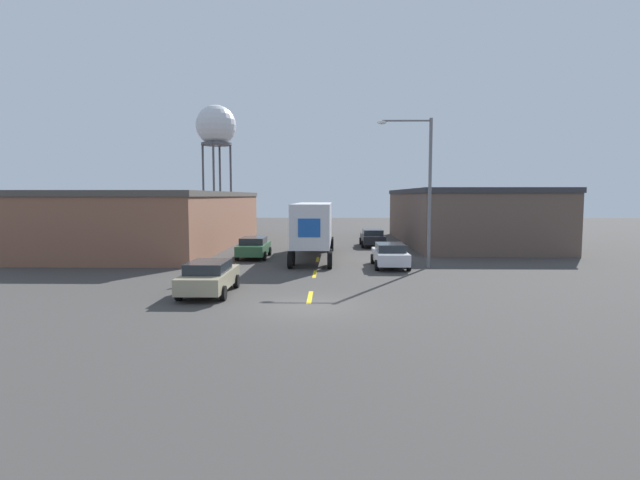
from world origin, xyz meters
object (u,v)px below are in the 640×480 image
semi_truck (314,225)px  fire_hydrant (187,276)px  water_tower (216,127)px  parked_car_right_far (373,237)px  parked_car_right_mid (390,255)px  street_lamp (424,181)px  parked_car_left_near (209,277)px  parked_car_left_far (254,247)px

semi_truck → fire_hydrant: (-5.84, -11.05, -1.85)m
water_tower → parked_car_right_far: bearing=-50.4°
parked_car_right_mid → fire_hydrant: bearing=-148.8°
parked_car_right_far → water_tower: size_ratio=0.29×
water_tower → street_lamp: 41.59m
parked_car_left_near → water_tower: bearing=102.3°
parked_car_left_near → parked_car_left_far: same height
parked_car_right_far → parked_car_left_near: 23.11m
parked_car_left_near → parked_car_left_far: size_ratio=1.00×
parked_car_left_far → fire_hydrant: (-1.59, -10.87, -0.30)m
parked_car_left_far → fire_hydrant: parked_car_left_far is taller
parked_car_left_near → street_lamp: bearing=37.6°
parked_car_right_mid → parked_car_right_far: 12.74m
parked_car_right_mid → parked_car_left_far: size_ratio=1.00×
semi_truck → parked_car_left_far: bearing=-176.8°
semi_truck → street_lamp: 8.70m
street_lamp → parked_car_right_far: bearing=98.7°
semi_truck → parked_car_left_near: (-4.25, -13.13, -1.55)m
parked_car_right_far → water_tower: water_tower is taller
parked_car_right_mid → water_tower: 41.73m
fire_hydrant → water_tower: bearing=100.8°
semi_truck → parked_car_right_far: bearing=60.3°
street_lamp → fire_hydrant: 14.90m
parked_car_right_mid → parked_car_left_near: 12.43m
water_tower → street_lamp: water_tower is taller
parked_car_left_near → water_tower: water_tower is taller
parked_car_left_near → parked_car_left_far: (0.00, 12.95, 0.00)m
semi_truck → fire_hydrant: 12.63m
semi_truck → street_lamp: bearing=-33.7°
water_tower → fire_hydrant: bearing=-79.2°
parked_car_left_near → parked_car_right_far: bearing=67.0°
parked_car_right_mid → fire_hydrant: (-10.63, -6.45, -0.30)m
parked_car_right_far → parked_car_left_far: same height
parked_car_left_near → water_tower: 46.48m
parked_car_right_mid → street_lamp: (1.96, -0.04, 4.45)m
parked_car_left_near → street_lamp: (11.00, 8.48, 4.45)m
parked_car_left_far → fire_hydrant: size_ratio=4.92×
parked_car_left_near → parked_car_right_mid: bearing=43.3°
water_tower → street_lamp: size_ratio=1.79×
parked_car_right_mid → parked_car_right_far: same height
street_lamp → fire_hydrant: size_ratio=9.38×
parked_car_right_far → fire_hydrant: size_ratio=4.92×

